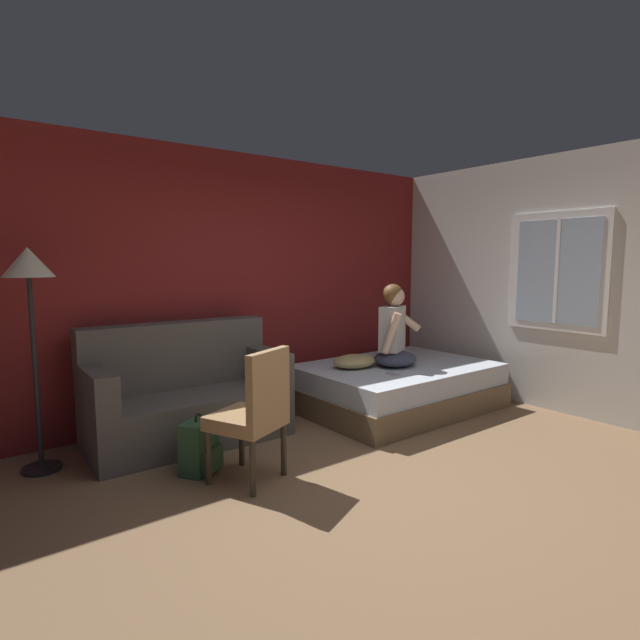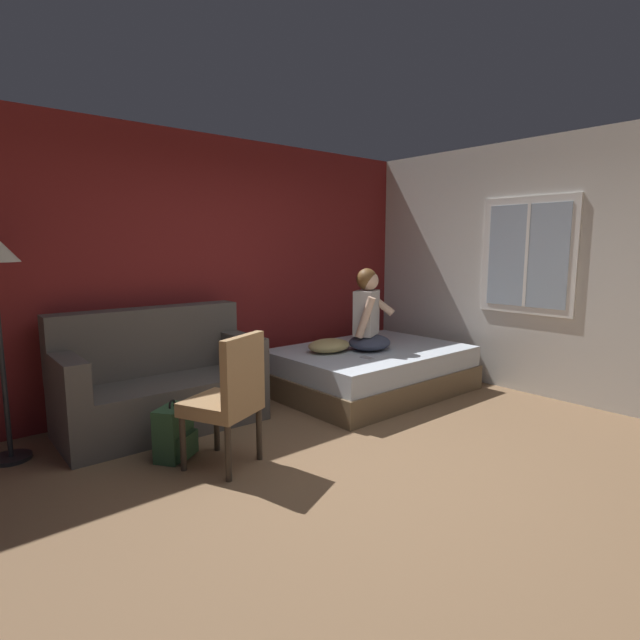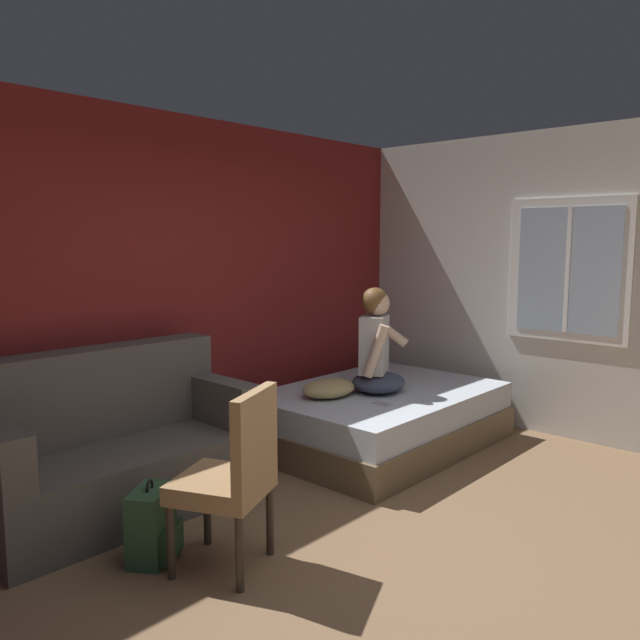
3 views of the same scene
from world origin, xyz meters
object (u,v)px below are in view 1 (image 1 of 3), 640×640
(couch, at_px, (186,396))
(backpack, at_px, (200,447))
(bed, at_px, (397,386))
(person_seated, at_px, (394,333))
(cell_phone, at_px, (393,374))
(throw_pillow, at_px, (354,361))
(floor_lamp, at_px, (29,284))
(side_chair, at_px, (254,411))

(couch, distance_m, backpack, 0.79)
(bed, xyz_separation_m, person_seated, (-0.08, -0.02, 0.60))
(backpack, relative_size, cell_phone, 3.18)
(throw_pillow, relative_size, floor_lamp, 0.28)
(bed, height_order, side_chair, side_chair)
(couch, relative_size, person_seated, 1.96)
(cell_phone, relative_size, floor_lamp, 0.08)
(person_seated, xyz_separation_m, floor_lamp, (-3.29, 0.53, 0.59))
(backpack, bearing_deg, bed, 6.25)
(throw_pillow, height_order, cell_phone, throw_pillow)
(couch, distance_m, person_seated, 2.23)
(bed, relative_size, person_seated, 2.35)
(backpack, bearing_deg, throw_pillow, 12.29)
(floor_lamp, bearing_deg, cell_phone, -15.34)
(couch, bearing_deg, side_chair, -87.90)
(side_chair, height_order, cell_phone, side_chair)
(bed, xyz_separation_m, floor_lamp, (-3.36, 0.51, 1.19))
(bed, distance_m, side_chair, 2.28)
(side_chair, xyz_separation_m, throw_pillow, (1.68, 0.82, 0.02))
(side_chair, xyz_separation_m, person_seated, (2.09, 0.64, 0.30))
(person_seated, xyz_separation_m, backpack, (-2.33, -0.24, -0.64))
(cell_phone, bearing_deg, floor_lamp, 167.18)
(couch, bearing_deg, person_seated, -13.09)
(bed, height_order, cell_phone, cell_phone)
(bed, relative_size, backpack, 4.50)
(cell_phone, bearing_deg, person_seated, 45.72)
(person_seated, bearing_deg, couch, 166.91)
(side_chair, bearing_deg, throw_pillow, 25.89)
(bed, height_order, backpack, bed)
(throw_pillow, distance_m, floor_lamp, 3.03)
(floor_lamp, bearing_deg, throw_pillow, -6.98)
(side_chair, distance_m, throw_pillow, 1.87)
(throw_pillow, xyz_separation_m, floor_lamp, (-2.88, 0.35, 0.88))
(bed, xyz_separation_m, backpack, (-2.41, -0.26, -0.04))
(side_chair, xyz_separation_m, floor_lamp, (-1.20, 1.17, 0.90))
(side_chair, bearing_deg, cell_phone, 11.20)
(couch, bearing_deg, throw_pillow, -10.54)
(person_seated, height_order, cell_phone, person_seated)
(bed, height_order, person_seated, person_seated)
(throw_pillow, distance_m, cell_phone, 0.48)
(side_chair, bearing_deg, floor_lamp, 135.71)
(side_chair, xyz_separation_m, cell_phone, (1.78, 0.35, -0.05))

